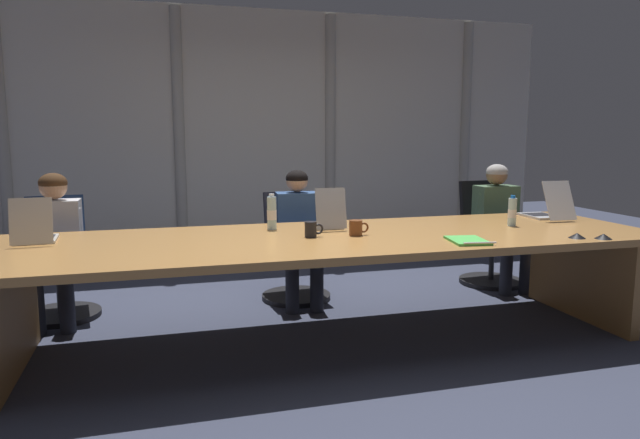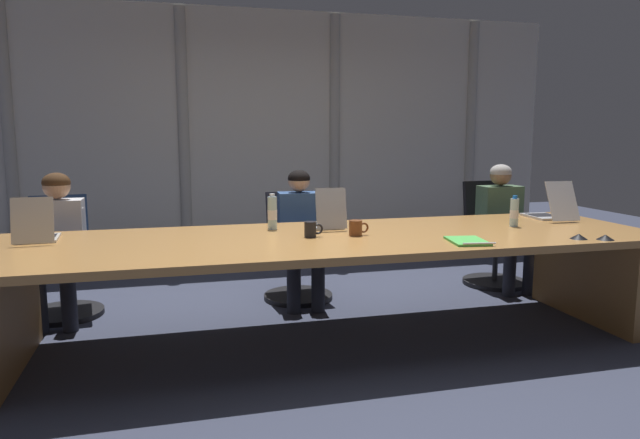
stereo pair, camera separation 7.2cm
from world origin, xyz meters
name	(u,v)px [view 1 (the left image)]	position (x,y,z in m)	size (l,w,h in m)	color
ground_plane	(334,341)	(0.00, 0.00, 0.00)	(13.63, 13.63, 0.00)	#383D51
conference_table	(335,255)	(0.00, 0.00, 0.61)	(4.54, 1.35, 0.74)	#B77F42
curtain_backdrop	(262,138)	(0.00, 2.78, 1.39)	(6.82, 0.17, 2.78)	beige
laptop_left_end	(35,234)	(-1.91, 0.29, 0.80)	(0.27, 0.40, 0.30)	beige
laptop_left_mid	(326,220)	(0.04, 0.33, 0.80)	(0.22, 0.37, 0.31)	#A8ADB7
laptop_center	(546,211)	(1.91, 0.32, 0.81)	(0.26, 0.50, 0.32)	#BCBCC1
office_chair_left_end	(59,272)	(-1.93, 1.14, 0.36)	(0.60, 0.60, 0.94)	navy
office_chair_left_mid	(294,258)	(-0.02, 1.13, 0.35)	(0.60, 0.60, 0.92)	#2D2D38
office_chair_center	(489,245)	(1.92, 1.14, 0.37)	(0.60, 0.60, 0.98)	black
person_left_end	(54,238)	(-1.91, 0.97, 0.66)	(0.37, 0.55, 1.14)	silver
person_left_mid	(299,229)	(-0.02, 0.97, 0.64)	(0.40, 0.57, 1.13)	#335184
person_center	(500,217)	(1.92, 0.98, 0.66)	(0.39, 0.55, 1.15)	#4C6B4C
water_bottle_primary	(272,213)	(-0.36, 0.38, 0.86)	(0.07, 0.07, 0.26)	silver
water_bottle_secondary	(512,212)	(1.41, 0.05, 0.85)	(0.06, 0.06, 0.23)	silver
coffee_mug_near	(356,228)	(0.15, -0.02, 0.80)	(0.14, 0.09, 0.10)	brown
coffee_mug_far	(311,229)	(-0.16, 0.00, 0.80)	(0.13, 0.08, 0.11)	black
conference_mic_left_side	(577,235)	(1.53, -0.51, 0.76)	(0.11, 0.11, 0.04)	black
conference_mic_middle	(603,236)	(1.68, -0.59, 0.76)	(0.11, 0.11, 0.04)	black
spiral_notepad	(468,241)	(0.76, -0.44, 0.75)	(0.27, 0.34, 0.03)	#4CB74C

